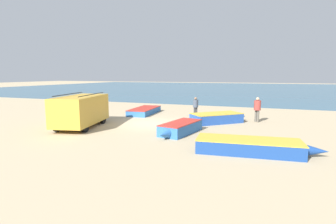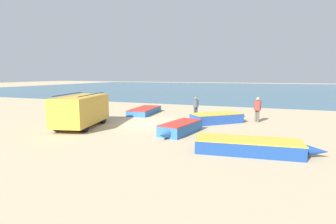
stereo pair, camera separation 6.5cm
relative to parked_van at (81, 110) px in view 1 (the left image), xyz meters
The scene contains 9 objects.
ground_plane 4.65m from the parked_van, 35.20° to the left, with size 200.00×200.00×0.00m, color tan.
sea_water 54.73m from the parked_van, 86.14° to the left, with size 120.00×80.00×0.01m, color #33607A.
parked_van is the anchor object (origin of this frame).
fishing_rowboat_0 7.14m from the parked_van, 79.47° to the left, with size 2.00×5.20×0.50m.
fishing_rowboat_1 11.03m from the parked_van, 11.44° to the right, with size 5.51×2.01×0.61m.
fishing_rowboat_2 6.68m from the parked_van, ahead, with size 1.90×3.99×0.65m.
fishing_rowboat_3 9.45m from the parked_van, 30.17° to the left, with size 3.95×3.74×0.69m.
fisherman_0 8.97m from the parked_van, 48.37° to the left, with size 0.42×0.42×1.62m.
fisherman_1 12.26m from the parked_van, 28.79° to the left, with size 0.48×0.48×1.81m.
Camera 1 is at (7.49, -16.51, 3.42)m, focal length 28.00 mm.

